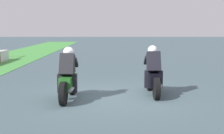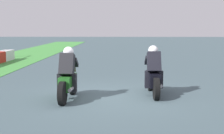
{
  "view_description": "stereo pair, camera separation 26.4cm",
  "coord_description": "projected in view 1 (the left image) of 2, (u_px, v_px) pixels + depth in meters",
  "views": [
    {
      "loc": [
        -9.41,
        -0.03,
        2.06
      ],
      "look_at": [
        -0.05,
        -0.04,
        0.9
      ],
      "focal_mm": 51.55,
      "sensor_mm": 36.0,
      "label": 1
    },
    {
      "loc": [
        -9.4,
        -0.29,
        2.06
      ],
      "look_at": [
        -0.05,
        -0.04,
        0.9
      ],
      "focal_mm": 51.55,
      "sensor_mm": 36.0,
      "label": 2
    }
  ],
  "objects": [
    {
      "name": "rider_lane_a",
      "position": [
        153.0,
        75.0,
        9.8
      ],
      "size": [
        2.04,
        0.55,
        1.51
      ],
      "rotation": [
        0.0,
        0.0,
        0.03
      ],
      "color": "black",
      "rests_on": "ground_plane"
    },
    {
      "name": "rider_lane_b",
      "position": [
        68.0,
        78.0,
        9.12
      ],
      "size": [
        2.04,
        0.55,
        1.51
      ],
      "rotation": [
        0.0,
        0.0,
        -0.05
      ],
      "color": "black",
      "rests_on": "ground_plane"
    },
    {
      "name": "ground_plane",
      "position": [
        111.0,
        97.0,
        9.59
      ],
      "size": [
        120.0,
        120.0,
        0.0
      ],
      "primitive_type": "plane",
      "color": "#40545A"
    }
  ]
}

